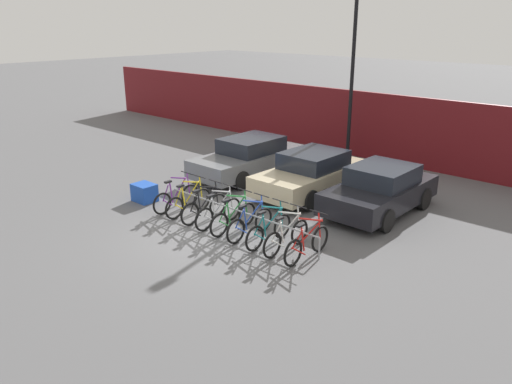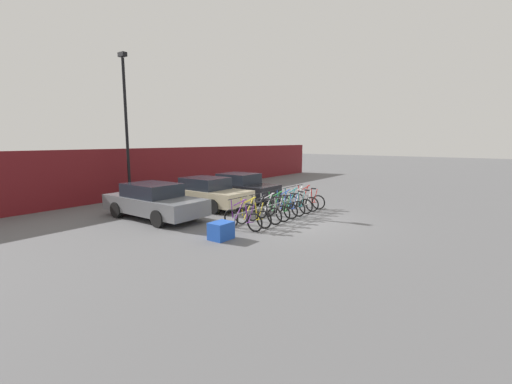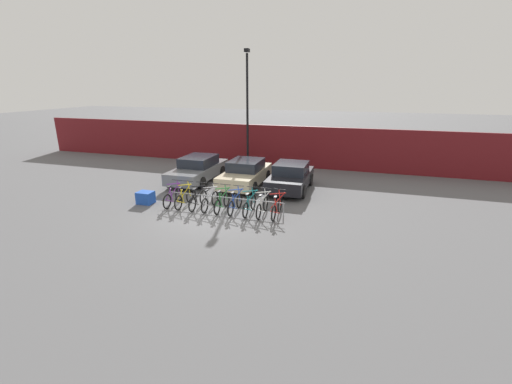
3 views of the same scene
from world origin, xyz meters
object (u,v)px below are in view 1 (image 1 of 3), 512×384
at_px(bicycle_black, 204,207).
at_px(bicycle_blue, 250,224).
at_px(bicycle_teal, 269,230).
at_px(car_grey, 250,157).
at_px(bicycle_silver, 218,212).
at_px(cargo_crate, 144,193).
at_px(bicycle_yellow, 189,202).
at_px(car_beige, 312,173).
at_px(lamp_post, 353,58).
at_px(bike_rack, 238,212).
at_px(bicycle_white, 286,236).
at_px(bicycle_purple, 176,198).
at_px(car_black, 380,190).
at_px(bicycle_green, 233,218).
at_px(bicycle_red, 307,244).

bearing_deg(bicycle_black, bicycle_blue, 2.55).
height_order(bicycle_teal, car_grey, car_grey).
xyz_separation_m(bicycle_silver, cargo_crate, (-3.11, -0.19, -0.10)).
distance_m(bicycle_yellow, car_beige, 4.15).
relative_size(bicycle_silver, lamp_post, 0.24).
height_order(bicycle_yellow, cargo_crate, bicycle_yellow).
relative_size(car_grey, cargo_crate, 6.48).
xyz_separation_m(bicycle_silver, bicycle_teal, (1.81, 0.00, 0.00)).
distance_m(bike_rack, bicycle_blue, 0.60).
distance_m(bicycle_black, bicycle_white, 2.94).
height_order(bicycle_blue, bicycle_teal, same).
relative_size(bicycle_purple, bicycle_white, 1.00).
bearing_deg(bicycle_yellow, lamp_post, 90.50).
xyz_separation_m(bicycle_purple, car_black, (4.55, 3.84, 0.31)).
height_order(bicycle_yellow, car_beige, car_beige).
distance_m(bicycle_purple, bicycle_blue, 2.96).
distance_m(bicycle_yellow, bicycle_black, 0.67).
bearing_deg(bicycle_green, bicycle_teal, 2.85).
height_order(bicycle_silver, cargo_crate, bicycle_silver).
distance_m(bicycle_white, bicycle_red, 0.62).
bearing_deg(bicycle_red, lamp_post, 120.27).
distance_m(bike_rack, bicycle_silver, 0.63).
height_order(car_grey, cargo_crate, car_grey).
height_order(bicycle_teal, car_black, car_black).
height_order(bicycle_red, lamp_post, lamp_post).
bearing_deg(bicycle_teal, bicycle_green, 177.60).
distance_m(bicycle_yellow, car_black, 5.55).
relative_size(bicycle_teal, car_grey, 0.38).
xyz_separation_m(bicycle_purple, cargo_crate, (-1.32, -0.19, -0.10)).
bearing_deg(bicycle_blue, bicycle_black, 179.79).
relative_size(bike_rack, bicycle_white, 3.12).
relative_size(car_grey, lamp_post, 0.63).
bearing_deg(car_black, bicycle_red, -86.43).
xyz_separation_m(bicycle_teal, lamp_post, (-2.76, 7.97, 3.60)).
bearing_deg(bicycle_purple, bicycle_silver, 0.91).
xyz_separation_m(bicycle_blue, car_beige, (-0.85, 3.83, 0.31)).
bearing_deg(car_grey, bike_rack, -50.81).
xyz_separation_m(bicycle_purple, bicycle_green, (2.37, 0.00, 0.00)).
bearing_deg(cargo_crate, bicycle_red, 1.81).
bearing_deg(bicycle_green, lamp_post, 103.67).
bearing_deg(bicycle_green, bicycle_black, -177.15).
bearing_deg(car_black, bicycle_white, -95.69).
relative_size(bicycle_black, bicycle_green, 1.00).
xyz_separation_m(bicycle_yellow, bicycle_silver, (1.24, 0.00, 0.00)).
relative_size(bicycle_yellow, car_grey, 0.38).
bearing_deg(bicycle_red, bicycle_purple, -176.04).
relative_size(bicycle_blue, bicycle_teal, 1.00).
height_order(bicycle_green, car_grey, car_grey).
bearing_deg(bicycle_red, bicycle_teal, -176.04).
bearing_deg(bicycle_purple, bicycle_black, 0.91).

